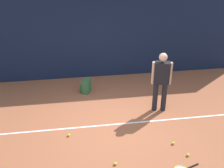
% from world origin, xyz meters
% --- Properties ---
extents(ground_plane, '(12.00, 12.00, 0.00)m').
position_xyz_m(ground_plane, '(0.00, 0.00, 0.00)').
color(ground_plane, '#9E5638').
extents(back_fence, '(10.00, 0.10, 2.85)m').
position_xyz_m(back_fence, '(0.00, 3.00, 1.42)').
color(back_fence, '#141E38').
rests_on(back_fence, ground).
extents(court_line, '(9.00, 0.05, 0.00)m').
position_xyz_m(court_line, '(0.00, 0.05, 0.00)').
color(court_line, white).
rests_on(court_line, ground).
extents(tennis_player, '(0.52, 0.30, 1.70)m').
position_xyz_m(tennis_player, '(1.34, 0.55, 0.97)').
color(tennis_player, black).
rests_on(tennis_player, ground).
extents(backpack, '(0.36, 0.36, 0.44)m').
position_xyz_m(backpack, '(-0.60, 1.86, 0.21)').
color(backpack, '#2D6038').
rests_on(backpack, ground).
extents(tennis_ball_near_player, '(0.07, 0.07, 0.07)m').
position_xyz_m(tennis_ball_near_player, '(-1.16, -0.27, 0.03)').
color(tennis_ball_near_player, '#CCE033').
rests_on(tennis_ball_near_player, ground).
extents(tennis_ball_by_fence, '(0.07, 0.07, 0.07)m').
position_xyz_m(tennis_ball_by_fence, '(-0.19, -1.39, 0.03)').
color(tennis_ball_by_fence, '#CCE033').
rests_on(tennis_ball_by_fence, ground).
extents(tennis_ball_mid_court, '(0.07, 0.07, 0.07)m').
position_xyz_m(tennis_ball_mid_court, '(1.44, -1.35, 0.03)').
color(tennis_ball_mid_court, '#CCE033').
rests_on(tennis_ball_mid_court, ground).
extents(tennis_ball_far_left, '(0.07, 0.07, 0.07)m').
position_xyz_m(tennis_ball_far_left, '(1.25, -0.93, 0.03)').
color(tennis_ball_far_left, '#CCE033').
rests_on(tennis_ball_far_left, ground).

